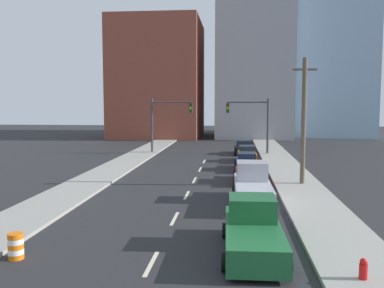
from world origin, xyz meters
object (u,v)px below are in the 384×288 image
object	(u,v)px
traffic_signal_left	(164,118)
pickup_truck_green	(253,231)
traffic_signal_right	(255,118)
sedan_black	(244,148)
utility_pole_right_mid	(304,121)
traffic_barrel	(16,246)
sedan_red	(248,173)
pickup_truck_silver	(252,188)
sedan_orange	(247,154)
sedan_blue	(246,162)
fire_hydrant	(363,271)

from	to	relation	value
traffic_signal_left	pickup_truck_green	world-z (taller)	traffic_signal_left
traffic_signal_right	pickup_truck_green	size ratio (longest dim) A/B	1.05
sedan_black	utility_pole_right_mid	bearing A→B (deg)	-78.13
utility_pole_right_mid	traffic_barrel	distance (m)	20.02
utility_pole_right_mid	sedan_red	world-z (taller)	utility_pole_right_mid
pickup_truck_silver	sedan_orange	world-z (taller)	pickup_truck_silver
sedan_blue	sedan_black	size ratio (longest dim) A/B	1.02
sedan_red	sedan_black	distance (m)	16.86
traffic_signal_left	sedan_black	world-z (taller)	traffic_signal_left
sedan_blue	fire_hydrant	bearing A→B (deg)	-82.98
sedan_blue	sedan_red	bearing A→B (deg)	-90.78
sedan_red	sedan_blue	bearing A→B (deg)	90.14
fire_hydrant	traffic_signal_right	bearing A→B (deg)	92.97
traffic_signal_right	sedan_blue	xyz separation A→B (m)	(-1.24, -10.94, -3.34)
traffic_signal_left	pickup_truck_green	xyz separation A→B (m)	(8.57, -31.11, -3.20)
utility_pole_right_mid	pickup_truck_silver	xyz separation A→B (m)	(-3.61, -5.63, -3.54)
traffic_signal_left	fire_hydrant	distance (m)	35.93
sedan_orange	sedan_blue	bearing A→B (deg)	-92.97
traffic_signal_right	sedan_red	xyz separation A→B (m)	(-1.27, -16.57, -3.37)
sedan_blue	sedan_black	xyz separation A→B (m)	(0.00, 11.23, 0.04)
fire_hydrant	pickup_truck_silver	xyz separation A→B (m)	(-3.00, 10.50, 0.50)
fire_hydrant	sedan_red	xyz separation A→B (m)	(-3.02, 17.16, 0.22)
sedan_black	pickup_truck_silver	bearing A→B (deg)	-89.53
fire_hydrant	sedan_black	xyz separation A→B (m)	(-2.98, 34.02, 0.29)
traffic_barrel	sedan_blue	bearing A→B (deg)	67.75
traffic_signal_left	pickup_truck_silver	bearing A→B (deg)	-69.09
traffic_signal_right	fire_hydrant	xyz separation A→B (m)	(1.75, -33.73, -3.59)
traffic_barrel	sedan_blue	distance (m)	23.53
utility_pole_right_mid	sedan_blue	world-z (taller)	utility_pole_right_mid
pickup_truck_green	pickup_truck_silver	distance (m)	7.88
utility_pole_right_mid	sedan_blue	bearing A→B (deg)	118.37
sedan_red	sedan_blue	world-z (taller)	sedan_blue
fire_hydrant	pickup_truck_green	bearing A→B (deg)	141.60
pickup_truck_green	sedan_orange	distance (m)	25.43
pickup_truck_silver	sedan_red	xyz separation A→B (m)	(-0.02, 6.66, -0.28)
traffic_barrel	sedan_orange	world-z (taller)	sedan_orange
pickup_truck_green	sedan_red	world-z (taller)	pickup_truck_green
traffic_signal_right	fire_hydrant	bearing A→B (deg)	-87.03
traffic_signal_left	pickup_truck_silver	distance (m)	25.06
fire_hydrant	utility_pole_right_mid	bearing A→B (deg)	87.82
traffic_signal_right	pickup_truck_green	distance (m)	31.31
traffic_barrel	sedan_blue	size ratio (longest dim) A/B	0.20
pickup_truck_silver	sedan_black	xyz separation A→B (m)	(0.02, 23.53, -0.21)
traffic_signal_left	sedan_blue	xyz separation A→B (m)	(8.88, -10.94, -3.34)
sedan_blue	utility_pole_right_mid	bearing A→B (deg)	-62.07
pickup_truck_green	sedan_blue	world-z (taller)	pickup_truck_green
utility_pole_right_mid	pickup_truck_green	size ratio (longest dim) A/B	1.49
pickup_truck_silver	sedan_blue	size ratio (longest dim) A/B	1.34
traffic_signal_left	traffic_signal_right	world-z (taller)	same
fire_hydrant	pickup_truck_green	world-z (taller)	pickup_truck_green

